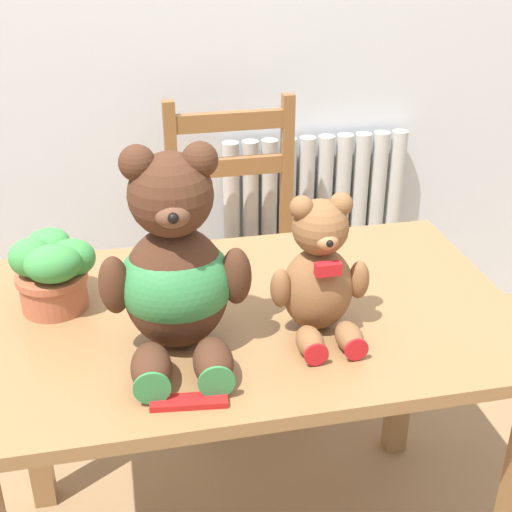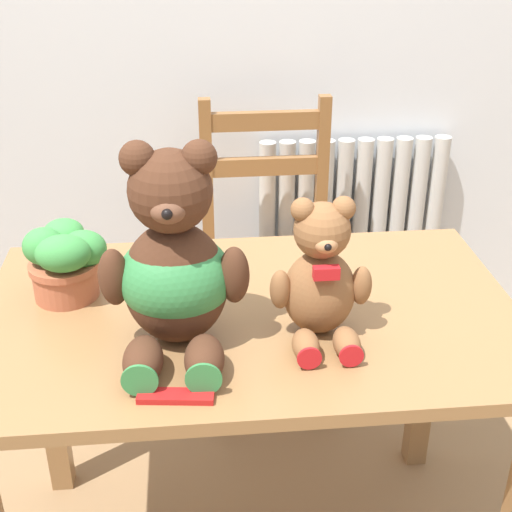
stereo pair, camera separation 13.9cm
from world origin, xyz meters
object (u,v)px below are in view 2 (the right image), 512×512
Objects in this scene: chocolate_bar at (176,396)px; wooden_chair_behind at (269,258)px; teddy_bear_left at (174,267)px; teddy_bear_right at (321,278)px; potted_plant at (65,260)px.

wooden_chair_behind is at bearing 74.67° from chocolate_bar.
teddy_bear_right is (0.29, -0.00, -0.04)m from teddy_bear_left.
teddy_bear_left is at bearing -39.38° from potted_plant.
teddy_bear_right reaches higher than chocolate_bar.
teddy_bear_left is 1.41× the size of teddy_bear_right.
potted_plant is 1.33× the size of chocolate_bar.
potted_plant is (-0.25, 0.20, -0.08)m from teddy_bear_left.
potted_plant is at bearing 121.50° from chocolate_bar.
wooden_chair_behind is 0.95m from potted_plant.
wooden_chair_behind is 5.37× the size of potted_plant.
wooden_chair_behind reaches higher than chocolate_bar.
teddy_bear_right is 0.57m from potted_plant.
teddy_bear_right is at bearing 89.94° from wooden_chair_behind.
wooden_chair_behind is 3.32× the size of teddy_bear_right.
teddy_bear_right is at bearing 32.74° from chocolate_bar.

